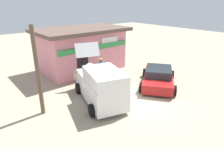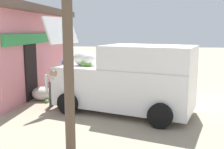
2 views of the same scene
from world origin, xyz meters
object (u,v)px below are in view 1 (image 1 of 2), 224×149
object	(u,v)px
storefront_bar	(82,49)
delivery_van	(101,85)
customer_bending	(80,76)
paint_bucket	(117,71)
parked_sedan	(158,77)
vendor_standing	(101,68)
unloaded_banana_pile	(85,78)

from	to	relation	value
storefront_bar	delivery_van	world-z (taller)	storefront_bar
delivery_van	customer_bending	distance (m)	2.34
delivery_van	paint_bucket	size ratio (longest dim) A/B	14.55
parked_sedan	customer_bending	world-z (taller)	customer_bending
paint_bucket	delivery_van	bearing A→B (deg)	-141.91
parked_sedan	customer_bending	size ratio (longest dim) A/B	3.30
storefront_bar	paint_bucket	world-z (taller)	storefront_bar
parked_sedan	vendor_standing	bearing A→B (deg)	127.27
delivery_van	vendor_standing	bearing A→B (deg)	52.35
parked_sedan	unloaded_banana_pile	xyz separation A→B (m)	(-3.38, 3.76, -0.35)
unloaded_banana_pile	parked_sedan	bearing A→B (deg)	-48.07
parked_sedan	vendor_standing	xyz separation A→B (m)	(-2.39, 3.14, 0.33)
parked_sedan	vendor_standing	size ratio (longest dim) A/B	2.71
delivery_van	vendor_standing	size ratio (longest dim) A/B	2.97
parked_sedan	unloaded_banana_pile	size ratio (longest dim) A/B	5.47
customer_bending	parked_sedan	bearing A→B (deg)	-35.03
storefront_bar	vendor_standing	size ratio (longest dim) A/B	4.36
delivery_van	parked_sedan	distance (m)	4.40
vendor_standing	parked_sedan	bearing A→B (deg)	-52.73
storefront_bar	parked_sedan	distance (m)	6.48
storefront_bar	delivery_van	size ratio (longest dim) A/B	1.47
delivery_van	unloaded_banana_pile	world-z (taller)	delivery_van
storefront_bar	paint_bucket	xyz separation A→B (m)	(1.54, -2.45, -1.57)
storefront_bar	parked_sedan	size ratio (longest dim) A/B	1.61
storefront_bar	customer_bending	size ratio (longest dim) A/B	5.32
vendor_standing	unloaded_banana_pile	world-z (taller)	vendor_standing
vendor_standing	unloaded_banana_pile	xyz separation A→B (m)	(-0.99, 0.62, -0.67)
vendor_standing	delivery_van	bearing A→B (deg)	-127.65
storefront_bar	customer_bending	bearing A→B (deg)	-124.21
vendor_standing	customer_bending	xyz separation A→B (m)	(-1.82, -0.19, -0.09)
delivery_van	parked_sedan	xyz separation A→B (m)	(4.34, -0.62, -0.43)
parked_sedan	vendor_standing	distance (m)	3.96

